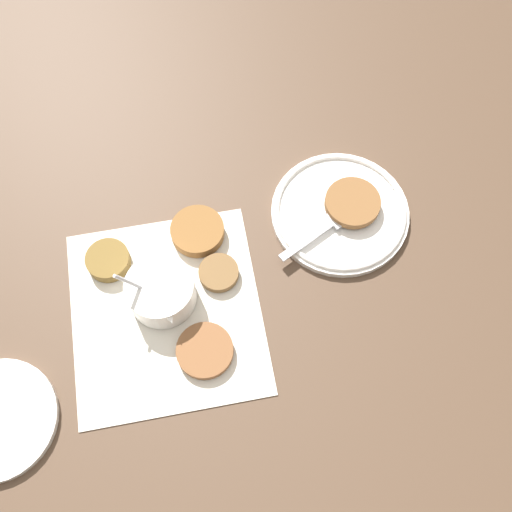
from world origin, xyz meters
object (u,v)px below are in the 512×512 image
Objects in this scene: serving_plate at (340,212)px; sauce_bowl at (161,292)px; fritter_on_plate at (353,203)px; fork at (330,223)px.

sauce_bowl is at bearing -84.00° from serving_plate.
fork is (0.02, -0.04, -0.00)m from fritter_on_plate.
sauce_bowl is 0.27m from fork.
serving_plate is (-0.03, 0.29, -0.02)m from sauce_bowl.
sauce_bowl reaches higher than serving_plate.
fork reaches higher than serving_plate.
fritter_on_plate is at bearing 111.21° from fork.
fritter_on_plate reaches higher than serving_plate.
sauce_bowl reaches higher than fork.
fritter_on_plate is (-0.00, 0.02, 0.01)m from serving_plate.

